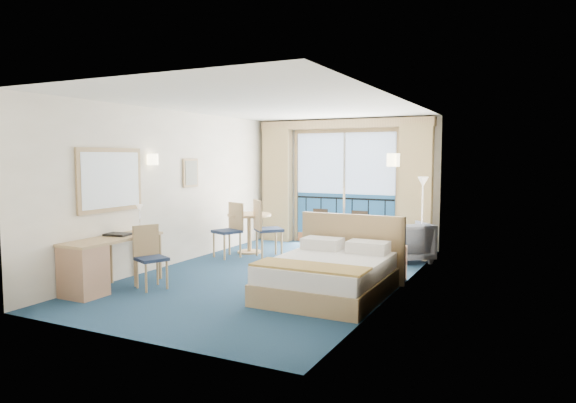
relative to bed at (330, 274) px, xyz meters
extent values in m
plane|color=navy|center=(-1.23, 0.71, -0.29)|extent=(6.50, 6.50, 0.00)
cube|color=beige|center=(-1.23, 3.97, 1.06)|extent=(4.00, 0.02, 2.70)
cube|color=beige|center=(-1.23, -2.55, 1.06)|extent=(4.00, 0.02, 2.70)
cube|color=beige|center=(-3.24, 0.71, 1.06)|extent=(0.02, 6.50, 2.70)
cube|color=beige|center=(0.78, 0.71, 1.06)|extent=(0.02, 6.50, 2.70)
cube|color=silver|center=(-1.23, 0.71, 2.42)|extent=(4.00, 6.50, 0.02)
cube|color=navy|center=(-1.23, 3.93, 0.27)|extent=(2.20, 0.02, 1.08)
cube|color=#B9CEF4|center=(-1.23, 3.93, 1.47)|extent=(2.20, 0.02, 1.32)
cube|color=#95542E|center=(-1.23, 3.93, -0.19)|extent=(2.20, 0.02, 0.20)
cube|color=black|center=(-1.23, 3.93, 0.71)|extent=(2.20, 0.02, 0.04)
cube|color=tan|center=(-1.23, 3.93, 2.17)|extent=(2.36, 0.03, 0.12)
cube|color=tan|center=(-2.38, 3.93, 0.91)|extent=(0.06, 0.03, 2.40)
cube|color=tan|center=(-0.08, 3.93, 0.91)|extent=(0.06, 0.03, 2.40)
cube|color=silver|center=(-1.23, 3.92, 0.91)|extent=(0.05, 0.02, 2.40)
cube|color=#342417|center=(-0.88, 3.92, 0.11)|extent=(0.35, 0.02, 0.70)
cube|color=#342417|center=(-1.78, 3.92, 0.11)|extent=(0.35, 0.02, 0.70)
cube|color=#342417|center=(-1.28, 3.92, 0.01)|extent=(0.30, 0.02, 0.45)
cube|color=black|center=(-2.13, 3.93, 0.26)|extent=(0.02, 0.01, 0.90)
cube|color=black|center=(-1.77, 3.93, 0.26)|extent=(0.02, 0.01, 0.90)
cube|color=black|center=(-1.41, 3.93, 0.26)|extent=(0.03, 0.01, 0.90)
cube|color=black|center=(-1.05, 3.93, 0.26)|extent=(0.03, 0.01, 0.90)
cube|color=black|center=(-0.69, 3.93, 0.26)|extent=(0.02, 0.01, 0.90)
cube|color=black|center=(-0.33, 3.93, 0.26)|extent=(0.02, 0.01, 0.90)
cube|color=tan|center=(-2.78, 3.78, 0.99)|extent=(0.65, 0.22, 2.55)
cube|color=tan|center=(0.32, 3.78, 0.99)|extent=(0.65, 0.22, 2.55)
cube|color=tan|center=(-1.23, 3.81, 2.29)|extent=(3.80, 0.25, 0.18)
cube|color=tan|center=(-3.21, -0.79, 1.26)|extent=(0.04, 1.25, 0.95)
cube|color=silver|center=(-3.19, -0.79, 1.26)|extent=(0.01, 1.12, 0.82)
cube|color=tan|center=(-3.21, 1.16, 1.31)|extent=(0.03, 0.42, 0.52)
cube|color=slate|center=(-3.19, 1.16, 1.31)|extent=(0.01, 0.34, 0.44)
cylinder|color=#FDEBB1|center=(-3.17, 0.11, 1.56)|extent=(0.18, 0.18, 0.18)
cylinder|color=#FDEBB1|center=(0.71, 0.56, 1.56)|extent=(0.18, 0.18, 0.18)
cube|color=tan|center=(0.00, -0.08, -0.15)|extent=(1.49, 1.86, 0.28)
cube|color=white|center=(0.00, -0.08, 0.11)|extent=(1.44, 1.81, 0.23)
cube|color=#B59A46|center=(0.00, -0.69, 0.24)|extent=(1.47, 0.51, 0.03)
cube|color=white|center=(-0.35, 0.59, 0.31)|extent=(0.58, 0.37, 0.17)
cube|color=white|center=(0.35, 0.59, 0.31)|extent=(0.58, 0.37, 0.17)
cube|color=tan|center=(0.00, 0.90, 0.23)|extent=(1.63, 0.06, 1.03)
cube|color=#AC7A5B|center=(0.54, 1.14, -0.02)|extent=(0.41, 0.39, 0.54)
cube|color=white|center=(0.50, 1.18, 0.30)|extent=(0.20, 0.17, 0.09)
imported|color=#444953|center=(0.42, 2.74, 0.07)|extent=(1.09, 1.10, 0.72)
cylinder|color=silver|center=(0.65, 2.88, -0.27)|extent=(0.21, 0.21, 0.03)
cylinder|color=silver|center=(0.65, 2.88, 0.44)|extent=(0.02, 0.02, 1.45)
cone|color=silver|center=(0.65, 2.88, 1.16)|extent=(0.19, 0.19, 0.17)
cube|color=tan|center=(-2.96, -1.03, 0.43)|extent=(0.54, 1.57, 0.04)
cube|color=#AC7A5B|center=(-2.96, -1.57, 0.06)|extent=(0.51, 0.47, 0.69)
cylinder|color=tan|center=(-3.19, -0.84, 0.06)|extent=(0.05, 0.05, 0.69)
cylinder|color=tan|center=(-2.72, -0.84, 0.06)|extent=(0.05, 0.05, 0.69)
cylinder|color=tan|center=(-3.19, -0.30, 0.06)|extent=(0.05, 0.05, 0.69)
cylinder|color=tan|center=(-2.72, -0.30, 0.06)|extent=(0.05, 0.05, 0.69)
cube|color=#1D2945|center=(-2.41, -0.83, 0.15)|extent=(0.52, 0.52, 0.05)
cube|color=tan|center=(-2.58, -0.75, 0.39)|extent=(0.20, 0.37, 0.46)
cylinder|color=tan|center=(-2.34, -1.04, -0.08)|extent=(0.03, 0.03, 0.42)
cylinder|color=tan|center=(-2.21, -0.75, -0.08)|extent=(0.03, 0.03, 0.42)
cylinder|color=tan|center=(-2.62, -0.91, -0.08)|extent=(0.03, 0.03, 0.42)
cylinder|color=tan|center=(-2.49, -0.62, -0.08)|extent=(0.03, 0.03, 0.42)
cube|color=black|center=(-3.03, -0.85, 0.46)|extent=(0.38, 0.31, 0.03)
cylinder|color=silver|center=(-3.00, -0.41, 0.47)|extent=(0.11, 0.11, 0.02)
cylinder|color=silver|center=(-3.00, -0.41, 0.64)|extent=(0.01, 0.01, 0.36)
cone|color=silver|center=(-3.00, -0.41, 0.82)|extent=(0.10, 0.10, 0.09)
cylinder|color=tan|center=(-2.58, 2.19, 0.47)|extent=(0.86, 0.86, 0.04)
cylinder|color=tan|center=(-2.58, 2.19, 0.09)|extent=(0.09, 0.09, 0.75)
cylinder|color=tan|center=(-2.58, 2.19, -0.27)|extent=(0.47, 0.47, 0.03)
cube|color=#1D2945|center=(-2.02, 1.98, 0.24)|extent=(0.66, 0.66, 0.06)
cube|color=tan|center=(-2.18, 1.82, 0.53)|extent=(0.36, 0.36, 0.56)
cylinder|color=tan|center=(-1.75, 1.97, -0.04)|extent=(0.04, 0.04, 0.50)
cylinder|color=tan|center=(-2.02, 2.24, -0.04)|extent=(0.04, 0.04, 0.50)
cylinder|color=tan|center=(-2.02, 1.71, -0.04)|extent=(0.04, 0.04, 0.50)
cylinder|color=tan|center=(-2.29, 1.98, -0.04)|extent=(0.04, 0.04, 0.50)
cube|color=#1D2945|center=(-2.72, 1.60, 0.21)|extent=(0.58, 0.58, 0.05)
cube|color=tan|center=(-2.64, 1.79, 0.48)|extent=(0.42, 0.21, 0.52)
cylinder|color=tan|center=(-2.95, 1.50, -0.05)|extent=(0.04, 0.04, 0.47)
cylinder|color=tan|center=(-2.62, 1.37, -0.05)|extent=(0.04, 0.04, 0.47)
cylinder|color=tan|center=(-2.81, 1.83, -0.05)|extent=(0.04, 0.04, 0.47)
cylinder|color=tan|center=(-2.49, 1.70, -0.05)|extent=(0.04, 0.04, 0.47)
camera|label=1|loc=(2.56, -6.45, 1.61)|focal=32.00mm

